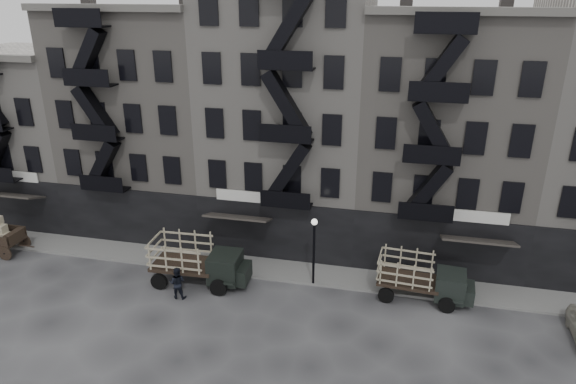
# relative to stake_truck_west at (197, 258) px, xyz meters

# --- Properties ---
(ground) EXTENTS (140.00, 140.00, 0.00)m
(ground) POSITION_rel_stake_truck_west_xyz_m (3.66, -1.38, -1.63)
(ground) COLOR #38383A
(ground) RESTS_ON ground
(sidewalk) EXTENTS (55.00, 2.50, 0.15)m
(sidewalk) POSITION_rel_stake_truck_west_xyz_m (3.66, 2.37, -1.56)
(sidewalk) COLOR slate
(sidewalk) RESTS_ON ground
(building_west) EXTENTS (10.00, 11.35, 13.20)m
(building_west) POSITION_rel_stake_truck_west_xyz_m (-16.34, 8.45, 4.37)
(building_west) COLOR #A49F97
(building_west) RESTS_ON ground
(building_midwest) EXTENTS (10.00, 11.35, 16.20)m
(building_midwest) POSITION_rel_stake_truck_west_xyz_m (-6.34, 8.44, 5.87)
(building_midwest) COLOR gray
(building_midwest) RESTS_ON ground
(building_center) EXTENTS (10.00, 11.35, 18.20)m
(building_center) POSITION_rel_stake_truck_west_xyz_m (3.66, 8.44, 6.87)
(building_center) COLOR #A49F97
(building_center) RESTS_ON ground
(building_mideast) EXTENTS (10.00, 11.35, 16.20)m
(building_mideast) POSITION_rel_stake_truck_west_xyz_m (13.66, 8.44, 5.87)
(building_mideast) COLOR gray
(building_mideast) RESTS_ON ground
(lamp_post) EXTENTS (0.36, 0.36, 4.28)m
(lamp_post) POSITION_rel_stake_truck_west_xyz_m (6.66, 1.22, 1.15)
(lamp_post) COLOR black
(lamp_post) RESTS_ON ground
(stake_truck_west) EXTENTS (5.79, 2.57, 2.86)m
(stake_truck_west) POSITION_rel_stake_truck_west_xyz_m (0.00, 0.00, 0.00)
(stake_truck_west) COLOR black
(stake_truck_west) RESTS_ON ground
(stake_truck_east) EXTENTS (5.30, 2.48, 2.59)m
(stake_truck_east) POSITION_rel_stake_truck_west_xyz_m (12.78, 1.21, -0.15)
(stake_truck_east) COLOR black
(stake_truck_east) RESTS_ON ground
(pedestrian_mid) EXTENTS (0.99, 0.81, 1.90)m
(pedestrian_mid) POSITION_rel_stake_truck_west_xyz_m (-0.53, -1.73, -0.68)
(pedestrian_mid) COLOR black
(pedestrian_mid) RESTS_ON ground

